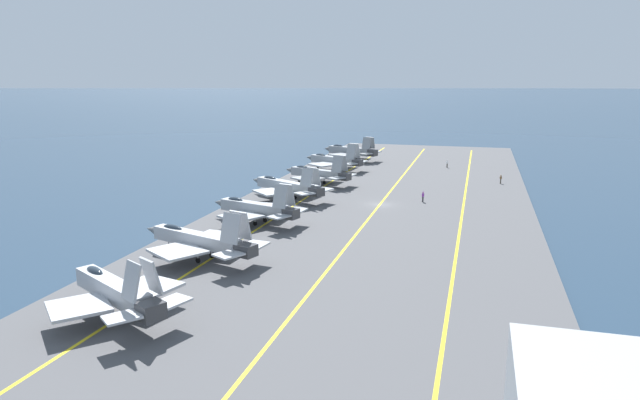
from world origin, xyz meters
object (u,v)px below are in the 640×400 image
Objects in this scene: crew_purple_vest at (423,196)px; crew_brown_vest at (501,179)px; parked_jet_nearest at (114,290)px; parked_jet_fourth at (287,186)px; parked_jet_seventh at (350,151)px; parked_jet_second at (199,240)px; crew_white_vest at (447,163)px; parked_jet_third at (256,208)px; parked_jet_sixth at (334,160)px; parked_jet_fifth at (318,173)px.

crew_brown_vest is (21.21, -13.26, -0.03)m from crew_purple_vest.
parked_jet_nearest reaches higher than crew_purple_vest.
parked_jet_fourth is at bearing 1.55° from parked_jet_nearest.
parked_jet_seventh reaches higher than parked_jet_fourth.
parked_jet_nearest is 0.86× the size of parked_jet_second.
crew_purple_vest is at bearing -79.86° from parked_jet_fourth.
parked_jet_nearest reaches higher than parked_jet_fourth.
crew_white_vest is at bearing -101.91° from parked_jet_seventh.
parked_jet_seventh is at bearing 0.37° from parked_jet_second.
parked_jet_second reaches higher than crew_purple_vest.
parked_jet_third is 8.35× the size of crew_purple_vest.
parked_jet_sixth reaches higher than crew_white_vest.
parked_jet_nearest reaches higher than parked_jet_sixth.
parked_jet_third is at bearing -179.04° from parked_jet_sixth.
parked_jet_second is 44.26m from crew_purple_vest.
parked_jet_nearest is 0.97× the size of parked_jet_sixth.
parked_jet_fourth is at bearing 179.47° from parked_jet_seventh.
parked_jet_third reaches higher than crew_purple_vest.
parked_jet_fourth reaches higher than crew_white_vest.
parked_jet_nearest is at bearing 179.90° from parked_jet_fifth.
parked_jet_fifth is at bearing -5.84° from parked_jet_fourth.
parked_jet_second reaches higher than crew_white_vest.
parked_jet_third reaches higher than parked_jet_fourth.
crew_purple_vest is at bearing -116.05° from parked_jet_fifth.
parked_jet_fourth is at bearing 150.19° from crew_white_vest.
parked_jet_nearest is 16.78m from parked_jet_second.
parked_jet_second is at bearing 150.10° from crew_purple_vest.
parked_jet_second is 1.12× the size of parked_jet_sixth.
parked_jet_fourth is at bearing 174.16° from parked_jet_fifth.
crew_white_vest is (10.49, -24.60, -1.24)m from parked_jet_sixth.
crew_purple_vest reaches higher than crew_white_vest.
parked_jet_seventh is 49.76m from crew_purple_vest.
parked_jet_fifth reaches higher than crew_purple_vest.
parked_jet_nearest is 8.43× the size of crew_brown_vest.
parked_jet_third is 30.41m from crew_purple_vest.
parked_jet_nearest is 34.15m from parked_jet_third.
parked_jet_sixth is at bearing 0.96° from parked_jet_third.
parked_jet_second is (16.78, 0.41, -0.11)m from parked_jet_nearest.
parked_jet_third is at bearing 158.44° from crew_white_vest.
parked_jet_third is at bearing -176.48° from parked_jet_fourth.
crew_white_vest is at bearing -29.81° from parked_jet_fourth.
parked_jet_seventh is (82.67, 0.53, 0.05)m from parked_jet_second.
crew_purple_vest is at bearing -29.90° from parked_jet_second.
parked_jet_fourth is 49.92m from crew_white_vest.
crew_brown_vest is (-17.97, -11.47, -0.02)m from crew_white_vest.
parked_jet_seventh is 42.66m from crew_brown_vest.
parked_jet_nearest is 0.88× the size of parked_jet_fourth.
parked_jet_fifth is (48.87, -0.52, -0.12)m from parked_jet_second.
parked_jet_nearest is at bearing -179.46° from parked_jet_seventh.
parked_jet_seventh reaches higher than crew_white_vest.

